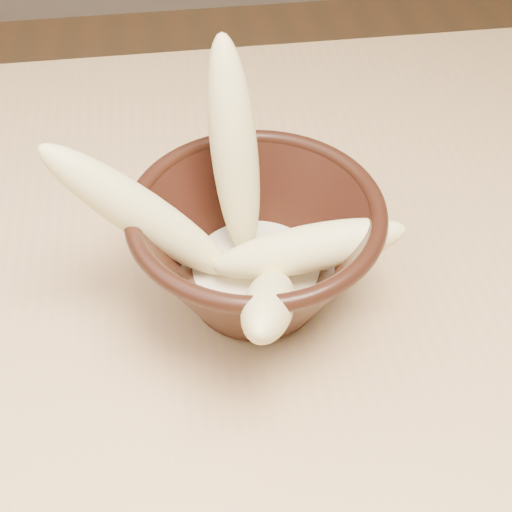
# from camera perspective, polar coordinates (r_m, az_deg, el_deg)

# --- Properties ---
(table) EXTENTS (1.20, 0.80, 0.75)m
(table) POSITION_cam_1_polar(r_m,az_deg,el_deg) (0.64, 19.01, -7.78)
(table) COLOR tan
(table) RESTS_ON ground
(bowl) EXTENTS (0.18, 0.18, 0.10)m
(bowl) POSITION_cam_1_polar(r_m,az_deg,el_deg) (0.50, 0.00, 0.66)
(bowl) COLOR black
(bowl) RESTS_ON table
(milk_puddle) EXTENTS (0.10, 0.10, 0.01)m
(milk_puddle) POSITION_cam_1_polar(r_m,az_deg,el_deg) (0.52, 0.00, -1.19)
(milk_puddle) COLOR beige
(milk_puddle) RESTS_ON bowl
(banana_upright) EXTENTS (0.04, 0.09, 0.16)m
(banana_upright) POSITION_cam_1_polar(r_m,az_deg,el_deg) (0.49, -1.75, 8.42)
(banana_upright) COLOR #EBE08B
(banana_upright) RESTS_ON bowl
(banana_left) EXTENTS (0.14, 0.05, 0.13)m
(banana_left) POSITION_cam_1_polar(r_m,az_deg,el_deg) (0.48, -9.08, 3.29)
(banana_left) COLOR #EBE08B
(banana_left) RESTS_ON bowl
(banana_across) EXTENTS (0.14, 0.04, 0.06)m
(banana_across) POSITION_cam_1_polar(r_m,az_deg,el_deg) (0.48, 4.18, 0.59)
(banana_across) COLOR #EBE08B
(banana_across) RESTS_ON bowl
(banana_front) EXTENTS (0.06, 0.13, 0.10)m
(banana_front) POSITION_cam_1_polar(r_m,az_deg,el_deg) (0.45, 1.04, -3.88)
(banana_front) COLOR #EBE08B
(banana_front) RESTS_ON bowl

